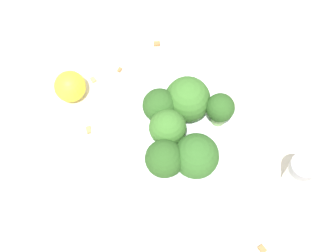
# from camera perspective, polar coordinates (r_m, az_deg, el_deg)

# --- Properties ---
(ground_plane) EXTENTS (3.00, 3.00, 0.00)m
(ground_plane) POSITION_cam_1_polar(r_m,az_deg,el_deg) (0.63, -0.00, -2.52)
(ground_plane) COLOR beige
(bowl) EXTENTS (0.20, 0.20, 0.03)m
(bowl) POSITION_cam_1_polar(r_m,az_deg,el_deg) (0.61, -0.00, -1.91)
(bowl) COLOR silver
(bowl) RESTS_ON ground_plane
(broccoli_floret_0) EXTENTS (0.06, 0.06, 0.06)m
(broccoli_floret_0) POSITION_cam_1_polar(r_m,az_deg,el_deg) (0.56, 3.45, -3.70)
(broccoli_floret_0) COLOR #8EB770
(broccoli_floret_0) RESTS_ON bowl
(broccoli_floret_1) EXTENTS (0.05, 0.05, 0.06)m
(broccoli_floret_1) POSITION_cam_1_polar(r_m,az_deg,el_deg) (0.57, -0.35, -0.23)
(broccoli_floret_1) COLOR #8EB770
(broccoli_floret_1) RESTS_ON bowl
(broccoli_floret_2) EXTENTS (0.04, 0.04, 0.05)m
(broccoli_floret_2) POSITION_cam_1_polar(r_m,az_deg,el_deg) (0.59, 6.36, 2.08)
(broccoli_floret_2) COLOR #7A9E5B
(broccoli_floret_2) RESTS_ON bowl
(broccoli_floret_3) EXTENTS (0.05, 0.05, 0.06)m
(broccoli_floret_3) POSITION_cam_1_polar(r_m,az_deg,el_deg) (0.55, -0.18, -4.07)
(broccoli_floret_3) COLOR #84AD66
(broccoli_floret_3) RESTS_ON bowl
(broccoli_floret_4) EXTENTS (0.06, 0.06, 0.06)m
(broccoli_floret_4) POSITION_cam_1_polar(r_m,az_deg,el_deg) (0.59, 2.39, 3.26)
(broccoli_floret_4) COLOR #8EB770
(broccoli_floret_4) RESTS_ON bowl
(broccoli_floret_5) EXTENTS (0.04, 0.04, 0.06)m
(broccoli_floret_5) POSITION_cam_1_polar(r_m,az_deg,el_deg) (0.58, -1.03, 2.41)
(broccoli_floret_5) COLOR #84AD66
(broccoli_floret_5) RESTS_ON bowl
(pepper_shaker) EXTENTS (0.03, 0.03, 0.06)m
(pepper_shaker) POSITION_cam_1_polar(r_m,az_deg,el_deg) (0.60, 15.65, -5.64)
(pepper_shaker) COLOR silver
(pepper_shaker) RESTS_ON ground_plane
(lemon_wedge) EXTENTS (0.04, 0.04, 0.04)m
(lemon_wedge) POSITION_cam_1_polar(r_m,az_deg,el_deg) (0.66, -11.84, 4.75)
(lemon_wedge) COLOR yellow
(lemon_wedge) RESTS_ON ground_plane
(almond_crumb_0) EXTENTS (0.01, 0.01, 0.01)m
(almond_crumb_0) POSITION_cam_1_polar(r_m,az_deg,el_deg) (0.59, 11.45, -14.45)
(almond_crumb_0) COLOR olive
(almond_crumb_0) RESTS_ON ground_plane
(almond_crumb_1) EXTENTS (0.01, 0.01, 0.01)m
(almond_crumb_1) POSITION_cam_1_polar(r_m,az_deg,el_deg) (0.69, -5.92, 6.91)
(almond_crumb_1) COLOR olive
(almond_crumb_1) RESTS_ON ground_plane
(almond_crumb_2) EXTENTS (0.01, 0.01, 0.01)m
(almond_crumb_2) POSITION_cam_1_polar(r_m,az_deg,el_deg) (0.68, -9.12, 5.68)
(almond_crumb_2) COLOR tan
(almond_crumb_2) RESTS_ON ground_plane
(almond_crumb_3) EXTENTS (0.01, 0.01, 0.01)m
(almond_crumb_3) POSITION_cam_1_polar(r_m,az_deg,el_deg) (0.64, -9.66, -0.38)
(almond_crumb_3) COLOR #AD7F4C
(almond_crumb_3) RESTS_ON ground_plane
(almond_crumb_4) EXTENTS (0.01, 0.01, 0.01)m
(almond_crumb_4) POSITION_cam_1_polar(r_m,az_deg,el_deg) (0.71, -1.37, 10.10)
(almond_crumb_4) COLOR olive
(almond_crumb_4) RESTS_ON ground_plane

